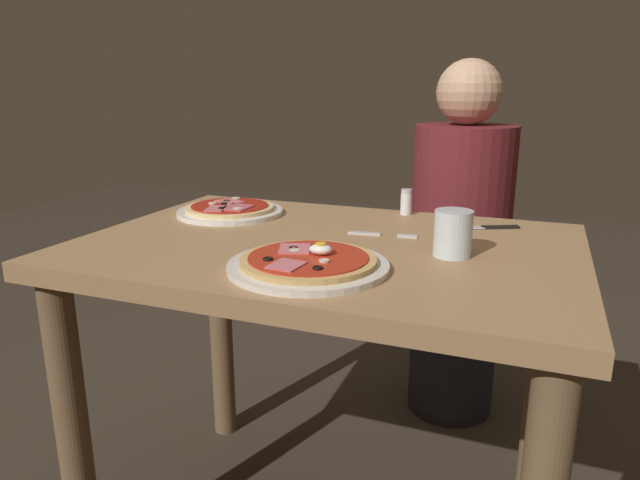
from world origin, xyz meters
name	(u,v)px	position (x,y,z in m)	size (l,w,h in m)	color
dining_table	(327,302)	(0.00, 0.00, 0.63)	(1.06, 0.74, 0.77)	#9E754C
pizza_foreground	(308,263)	(0.04, -0.19, 0.78)	(0.30, 0.30, 0.05)	silver
pizza_across_left	(230,210)	(-0.33, 0.16, 0.78)	(0.28, 0.28, 0.03)	white
water_glass_near	(453,236)	(0.27, -0.01, 0.81)	(0.08, 0.08, 0.09)	silver
fork	(377,234)	(0.09, 0.09, 0.77)	(0.16, 0.03, 0.00)	silver
knife	(484,227)	(0.31, 0.24, 0.77)	(0.18, 0.10, 0.01)	silver
salt_shaker	(406,202)	(0.10, 0.33, 0.80)	(0.03, 0.03, 0.07)	white
diner_person	(458,254)	(0.19, 0.72, 0.56)	(0.32, 0.32, 1.18)	black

